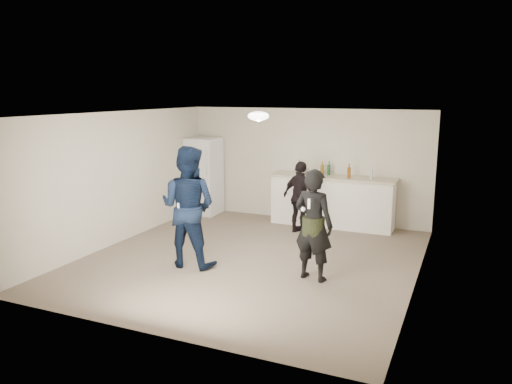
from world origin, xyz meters
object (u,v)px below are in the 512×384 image
at_px(fridge, 204,176).
at_px(man, 188,207).
at_px(counter, 332,202).
at_px(shaker, 307,171).
at_px(spectator, 301,197).
at_px(woman, 314,225).

bearing_deg(fridge, man, -64.76).
relative_size(counter, man, 1.30).
relative_size(fridge, man, 0.90).
relative_size(shaker, spectator, 0.11).
xyz_separation_m(man, spectator, (1.08, 2.59, -0.26)).
relative_size(counter, fridge, 1.44).
distance_m(fridge, spectator, 2.73).
bearing_deg(fridge, spectator, -14.93).
xyz_separation_m(fridge, spectator, (2.64, -0.70, -0.16)).
distance_m(fridge, woman, 4.77).
distance_m(fridge, shaker, 2.55).
height_order(fridge, woman, fridge).
distance_m(fridge, man, 3.64).
bearing_deg(counter, fridge, -178.70).
height_order(shaker, man, man).
distance_m(shaker, woman, 3.27).
relative_size(fridge, spectator, 1.21).
bearing_deg(shaker, counter, 9.32).
xyz_separation_m(counter, man, (-1.54, -3.36, 0.48)).
bearing_deg(woman, fridge, -29.11).
distance_m(shaker, man, 3.42).
distance_m(counter, man, 3.73).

